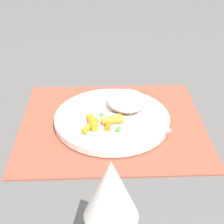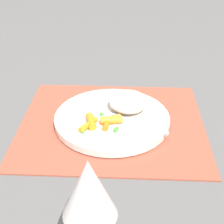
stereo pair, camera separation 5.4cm
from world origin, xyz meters
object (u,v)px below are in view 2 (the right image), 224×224
(plate, at_px, (112,119))
(fork, at_px, (119,117))
(rice_mound, at_px, (128,101))
(wine_glass, at_px, (89,192))
(carrot_portion, at_px, (101,121))

(plate, bearing_deg, fork, 150.12)
(fork, bearing_deg, rice_mound, -112.55)
(plate, xyz_separation_m, wine_glass, (0.01, 0.32, 0.10))
(plate, height_order, rice_mound, rice_mound)
(rice_mound, distance_m, carrot_portion, 0.09)
(rice_mound, xyz_separation_m, fork, (0.02, 0.04, -0.01))
(fork, bearing_deg, plate, -29.88)
(rice_mound, xyz_separation_m, carrot_portion, (0.06, 0.07, -0.01))
(wine_glass, bearing_deg, carrot_portion, -88.34)
(wine_glass, bearing_deg, fork, -95.31)
(carrot_portion, distance_m, wine_glass, 0.30)
(fork, distance_m, wine_glass, 0.33)
(fork, relative_size, wine_glass, 1.05)
(carrot_portion, xyz_separation_m, wine_glass, (-0.01, 0.29, 0.08))
(plate, bearing_deg, wine_glass, 87.65)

